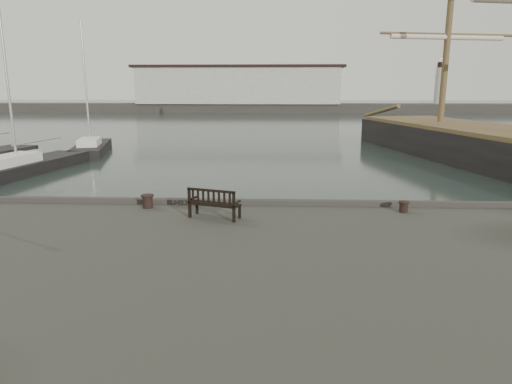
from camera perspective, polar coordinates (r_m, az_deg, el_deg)
ground at (r=16.92m, az=-0.73°, el=-6.56°), size 400.00×400.00×0.00m
breakwater at (r=108.07m, az=-0.36°, el=12.22°), size 140.00×9.50×12.20m
bench at (r=14.62m, az=-5.23°, el=-2.11°), size 1.75×1.06×0.95m
bollard_left at (r=16.26m, az=-13.39°, el=-1.14°), size 0.51×0.51×0.46m
bollard_right at (r=16.05m, az=17.97°, el=-1.77°), size 0.40×0.40×0.37m
yacht_c at (r=34.36m, az=-27.01°, el=2.47°), size 4.58×11.54×14.89m
yacht_d at (r=42.78m, az=-19.84°, el=4.90°), size 4.56×9.47×11.57m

